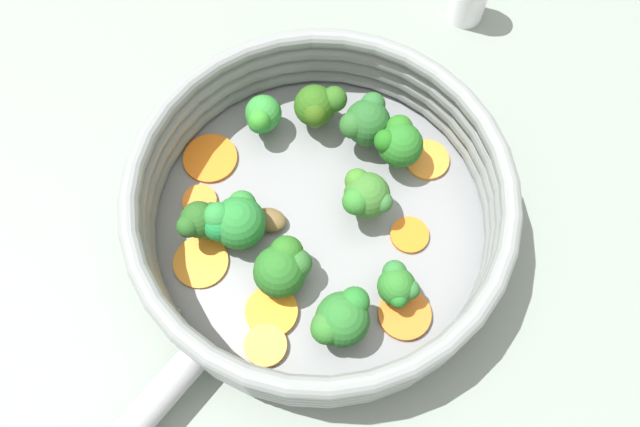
{
  "coord_description": "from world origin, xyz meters",
  "views": [
    {
      "loc": [
        -0.2,
        0.01,
        0.49
      ],
      "look_at": [
        0.0,
        0.0,
        0.03
      ],
      "focal_mm": 35.0,
      "sensor_mm": 36.0,
      "label": 1
    }
  ],
  "objects_px": {
    "carrot_slice_5": "(201,262)",
    "broccoli_floret_6": "(283,267)",
    "broccoli_floret_1": "(321,106)",
    "carrot_slice_6": "(200,201)",
    "skillet": "(320,224)",
    "broccoli_floret_4": "(234,221)",
    "carrot_slice_7": "(266,346)",
    "carrot_slice_0": "(409,235)",
    "broccoli_floret_3": "(262,116)",
    "carrot_slice_4": "(210,158)",
    "carrot_slice_8": "(221,227)",
    "broccoli_floret_7": "(340,319)",
    "broccoli_floret_9": "(399,142)",
    "broccoli_floret_0": "(199,221)",
    "broccoli_floret_8": "(397,285)",
    "carrot_slice_2": "(272,312)",
    "carrot_slice_1": "(404,314)",
    "mushroom_piece_0": "(270,220)",
    "broccoli_floret_5": "(366,121)",
    "broccoli_floret_2": "(365,196)",
    "carrot_slice_3": "(427,160)"
  },
  "relations": [
    {
      "from": "carrot_slice_4",
      "to": "broccoli_floret_5",
      "type": "relative_size",
      "value": 0.94
    },
    {
      "from": "broccoli_floret_8",
      "to": "carrot_slice_2",
      "type": "bearing_deg",
      "value": 96.27
    },
    {
      "from": "carrot_slice_2",
      "to": "carrot_slice_5",
      "type": "distance_m",
      "value": 0.07
    },
    {
      "from": "carrot_slice_0",
      "to": "broccoli_floret_2",
      "type": "relative_size",
      "value": 0.65
    },
    {
      "from": "carrot_slice_2",
      "to": "skillet",
      "type": "bearing_deg",
      "value": -28.62
    },
    {
      "from": "broccoli_floret_6",
      "to": "broccoli_floret_3",
      "type": "bearing_deg",
      "value": 6.01
    },
    {
      "from": "carrot_slice_6",
      "to": "broccoli_floret_8",
      "type": "distance_m",
      "value": 0.18
    },
    {
      "from": "carrot_slice_0",
      "to": "broccoli_floret_6",
      "type": "xyz_separation_m",
      "value": [
        -0.03,
        0.1,
        0.02
      ]
    },
    {
      "from": "carrot_slice_6",
      "to": "broccoli_floret_8",
      "type": "xyz_separation_m",
      "value": [
        -0.09,
        -0.15,
        0.02
      ]
    },
    {
      "from": "carrot_slice_1",
      "to": "broccoli_floret_5",
      "type": "xyz_separation_m",
      "value": [
        0.16,
        0.02,
        0.03
      ]
    },
    {
      "from": "carrot_slice_5",
      "to": "broccoli_floret_7",
      "type": "height_order",
      "value": "broccoli_floret_7"
    },
    {
      "from": "skillet",
      "to": "broccoli_floret_4",
      "type": "xyz_separation_m",
      "value": [
        -0.01,
        0.07,
        0.03
      ]
    },
    {
      "from": "broccoli_floret_0",
      "to": "broccoli_floret_6",
      "type": "height_order",
      "value": "broccoli_floret_6"
    },
    {
      "from": "broccoli_floret_4",
      "to": "broccoli_floret_8",
      "type": "height_order",
      "value": "broccoli_floret_4"
    },
    {
      "from": "carrot_slice_1",
      "to": "carrot_slice_2",
      "type": "xyz_separation_m",
      "value": [
        0.01,
        0.1,
        -0.0
      ]
    },
    {
      "from": "carrot_slice_1",
      "to": "broccoli_floret_4",
      "type": "distance_m",
      "value": 0.15
    },
    {
      "from": "carrot_slice_7",
      "to": "broccoli_floret_1",
      "type": "relative_size",
      "value": 0.72
    },
    {
      "from": "carrot_slice_5",
      "to": "broccoli_floret_6",
      "type": "bearing_deg",
      "value": -102.88
    },
    {
      "from": "carrot_slice_4",
      "to": "broccoli_floret_4",
      "type": "relative_size",
      "value": 0.95
    },
    {
      "from": "carrot_slice_6",
      "to": "broccoli_floret_2",
      "type": "xyz_separation_m",
      "value": [
        -0.01,
        -0.14,
        0.03
      ]
    },
    {
      "from": "carrot_slice_3",
      "to": "carrot_slice_8",
      "type": "relative_size",
      "value": 1.3
    },
    {
      "from": "carrot_slice_3",
      "to": "carrot_slice_6",
      "type": "distance_m",
      "value": 0.2
    },
    {
      "from": "carrot_slice_0",
      "to": "broccoli_floret_3",
      "type": "relative_size",
      "value": 0.77
    },
    {
      "from": "broccoli_floret_5",
      "to": "mushroom_piece_0",
      "type": "height_order",
      "value": "broccoli_floret_5"
    },
    {
      "from": "carrot_slice_1",
      "to": "mushroom_piece_0",
      "type": "distance_m",
      "value": 0.13
    },
    {
      "from": "carrot_slice_7",
      "to": "carrot_slice_8",
      "type": "xyz_separation_m",
      "value": [
        0.1,
        0.03,
        -0.0
      ]
    },
    {
      "from": "broccoli_floret_3",
      "to": "carrot_slice_2",
      "type": "bearing_deg",
      "value": -178.83
    },
    {
      "from": "broccoli_floret_9",
      "to": "broccoli_floret_5",
      "type": "bearing_deg",
      "value": 48.66
    },
    {
      "from": "carrot_slice_2",
      "to": "broccoli_floret_9",
      "type": "distance_m",
      "value": 0.17
    },
    {
      "from": "carrot_slice_4",
      "to": "broccoli_floret_6",
      "type": "height_order",
      "value": "broccoli_floret_6"
    },
    {
      "from": "broccoli_floret_3",
      "to": "broccoli_floret_9",
      "type": "distance_m",
      "value": 0.12
    },
    {
      "from": "broccoli_floret_1",
      "to": "carrot_slice_6",
      "type": "bearing_deg",
      "value": 124.19
    },
    {
      "from": "broccoli_floret_2",
      "to": "carrot_slice_4",
      "type": "bearing_deg",
      "value": 66.86
    },
    {
      "from": "carrot_slice_1",
      "to": "broccoli_floret_3",
      "type": "distance_m",
      "value": 0.2
    },
    {
      "from": "broccoli_floret_6",
      "to": "carrot_slice_3",
      "type": "bearing_deg",
      "value": -51.81
    },
    {
      "from": "carrot_slice_0",
      "to": "carrot_slice_4",
      "type": "relative_size",
      "value": 0.67
    },
    {
      "from": "carrot_slice_8",
      "to": "broccoli_floret_7",
      "type": "distance_m",
      "value": 0.13
    },
    {
      "from": "carrot_slice_2",
      "to": "carrot_slice_4",
      "type": "distance_m",
      "value": 0.15
    },
    {
      "from": "carrot_slice_1",
      "to": "broccoli_floret_1",
      "type": "relative_size",
      "value": 0.91
    },
    {
      "from": "skillet",
      "to": "broccoli_floret_2",
      "type": "relative_size",
      "value": 5.9
    },
    {
      "from": "skillet",
      "to": "carrot_slice_6",
      "type": "relative_size",
      "value": 9.9
    },
    {
      "from": "broccoli_floret_0",
      "to": "broccoli_floret_3",
      "type": "relative_size",
      "value": 1.05
    },
    {
      "from": "broccoli_floret_4",
      "to": "broccoli_floret_8",
      "type": "xyz_separation_m",
      "value": [
        -0.06,
        -0.12,
        -0.0
      ]
    },
    {
      "from": "carrot_slice_5",
      "to": "carrot_slice_6",
      "type": "bearing_deg",
      "value": 2.47
    },
    {
      "from": "broccoli_floret_7",
      "to": "broccoli_floret_9",
      "type": "relative_size",
      "value": 0.92
    },
    {
      "from": "broccoli_floret_0",
      "to": "mushroom_piece_0",
      "type": "relative_size",
      "value": 1.55
    },
    {
      "from": "carrot_slice_5",
      "to": "broccoli_floret_2",
      "type": "relative_size",
      "value": 0.92
    },
    {
      "from": "carrot_slice_2",
      "to": "carrot_slice_5",
      "type": "xyz_separation_m",
      "value": [
        0.04,
        0.06,
        -0.0
      ]
    },
    {
      "from": "carrot_slice_8",
      "to": "broccoli_floret_7",
      "type": "height_order",
      "value": "broccoli_floret_7"
    },
    {
      "from": "broccoli_floret_5",
      "to": "broccoli_floret_1",
      "type": "bearing_deg",
      "value": 63.08
    }
  ]
}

